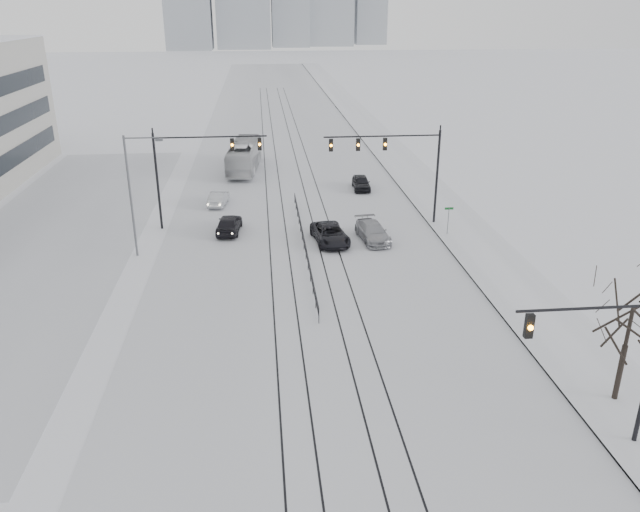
# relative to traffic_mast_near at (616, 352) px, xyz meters

# --- Properties ---
(road) EXTENTS (22.00, 260.00, 0.02)m
(road) POSITION_rel_traffic_mast_near_xyz_m (-10.79, 54.00, -4.55)
(road) COLOR silver
(road) RESTS_ON ground
(sidewalk_east) EXTENTS (5.00, 260.00, 0.16)m
(sidewalk_east) POSITION_rel_traffic_mast_near_xyz_m (2.71, 54.00, -4.48)
(sidewalk_east) COLOR white
(sidewalk_east) RESTS_ON ground
(curb) EXTENTS (0.10, 260.00, 0.12)m
(curb) POSITION_rel_traffic_mast_near_xyz_m (0.26, 54.00, -4.50)
(curb) COLOR gray
(curb) RESTS_ON ground
(parking_strip) EXTENTS (14.00, 60.00, 0.03)m
(parking_strip) POSITION_rel_traffic_mast_near_xyz_m (-30.79, 29.00, -4.55)
(parking_strip) COLOR silver
(parking_strip) RESTS_ON ground
(tram_rails) EXTENTS (5.30, 180.00, 0.01)m
(tram_rails) POSITION_rel_traffic_mast_near_xyz_m (-10.79, 34.00, -4.54)
(tram_rails) COLOR black
(tram_rails) RESTS_ON ground
(traffic_mast_near) EXTENTS (6.10, 0.37, 7.00)m
(traffic_mast_near) POSITION_rel_traffic_mast_near_xyz_m (0.00, 0.00, 0.00)
(traffic_mast_near) COLOR black
(traffic_mast_near) RESTS_ON ground
(traffic_mast_ne) EXTENTS (9.60, 0.37, 8.00)m
(traffic_mast_ne) POSITION_rel_traffic_mast_near_xyz_m (-2.64, 29.00, 1.20)
(traffic_mast_ne) COLOR black
(traffic_mast_ne) RESTS_ON ground
(traffic_mast_nw) EXTENTS (9.10, 0.37, 8.00)m
(traffic_mast_nw) POSITION_rel_traffic_mast_near_xyz_m (-19.31, 30.00, 1.01)
(traffic_mast_nw) COLOR black
(traffic_mast_nw) RESTS_ON ground
(street_light_west) EXTENTS (2.73, 0.25, 9.00)m
(street_light_west) POSITION_rel_traffic_mast_near_xyz_m (-22.99, 24.00, 0.65)
(street_light_west) COLOR #595B60
(street_light_west) RESTS_ON ground
(bare_tree) EXTENTS (4.40, 4.40, 6.10)m
(bare_tree) POSITION_rel_traffic_mast_near_xyz_m (2.41, 3.00, -0.07)
(bare_tree) COLOR black
(bare_tree) RESTS_ON ground
(median_fence) EXTENTS (0.06, 24.00, 1.00)m
(median_fence) POSITION_rel_traffic_mast_near_xyz_m (-10.79, 24.00, -4.04)
(median_fence) COLOR black
(median_fence) RESTS_ON ground
(street_sign) EXTENTS (0.70, 0.06, 2.40)m
(street_sign) POSITION_rel_traffic_mast_near_xyz_m (1.01, 26.00, -2.96)
(street_sign) COLOR #595B60
(street_sign) RESTS_ON ground
(sedan_sb_inner) EXTENTS (2.26, 4.64, 1.52)m
(sedan_sb_inner) POSITION_rel_traffic_mast_near_xyz_m (-16.62, 28.41, -3.80)
(sedan_sb_inner) COLOR black
(sedan_sb_inner) RESTS_ON ground
(sedan_sb_outer) EXTENTS (1.93, 4.10, 1.30)m
(sedan_sb_outer) POSITION_rel_traffic_mast_near_xyz_m (-17.89, 36.13, -3.91)
(sedan_sb_outer) COLOR #A9ACB1
(sedan_sb_outer) RESTS_ON ground
(sedan_nb_front) EXTENTS (3.02, 5.38, 1.42)m
(sedan_nb_front) POSITION_rel_traffic_mast_near_xyz_m (-8.64, 25.31, -3.85)
(sedan_nb_front) COLOR black
(sedan_nb_front) RESTS_ON ground
(sedan_nb_right) EXTENTS (2.56, 5.10, 1.42)m
(sedan_nb_right) POSITION_rel_traffic_mast_near_xyz_m (-5.22, 25.49, -3.85)
(sedan_nb_right) COLOR #96989D
(sedan_nb_right) RESTS_ON ground
(sedan_nb_far) EXTENTS (1.84, 4.18, 1.40)m
(sedan_nb_far) POSITION_rel_traffic_mast_near_xyz_m (-3.81, 40.13, -3.86)
(sedan_nb_far) COLOR black
(sedan_nb_far) RESTS_ON ground
(box_truck) EXTENTS (3.91, 11.85, 3.24)m
(box_truck) POSITION_rel_traffic_mast_near_xyz_m (-15.67, 49.17, -2.94)
(box_truck) COLOR #B6B7BA
(box_truck) RESTS_ON ground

